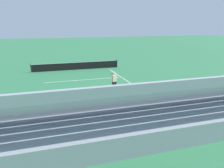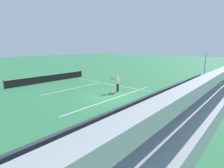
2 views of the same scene
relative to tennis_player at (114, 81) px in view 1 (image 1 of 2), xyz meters
The scene contains 14 objects.
ground_plane 2.08m from the tennis_player, 157.83° to the right, with size 160.00×160.00×0.00m, color #337A4C.
court_baseline_white 2.29m from the tennis_player, 145.17° to the right, with size 12.00×0.10×0.01m, color white.
court_sideline_white 4.16m from the tennis_player, 54.20° to the left, with size 0.10×12.00×0.01m, color white.
court_service_line_white 5.17m from the tennis_player, 109.90° to the left, with size 8.22×0.10×0.01m, color white.
back_wall_sponsor_board 5.32m from the tennis_player, 109.17° to the right, with size 25.83×0.25×1.10m.
bleacher_stand 7.84m from the tennis_player, 102.78° to the right, with size 24.54×4.00×3.85m.
tennis_player is the anchor object (origin of this frame).
ball_box_cardboard 1.31m from the tennis_player, behind, with size 0.40×0.30×0.26m, color #A87F51.
tennis_ball_far_right 3.20m from the tennis_player, 41.34° to the right, with size 0.07×0.07×0.07m, color #CCE533.
tennis_ball_midcourt 3.35m from the tennis_player, behind, with size 0.07×0.07×0.07m, color #CCE533.
tennis_ball_stray_back 2.39m from the tennis_player, 68.80° to the left, with size 0.07×0.07×0.07m, color #CCE533.
tennis_ball_by_box 2.97m from the tennis_player, 31.61° to the right, with size 0.07×0.07×0.07m, color #CCE533.
tennis_ball_near_player 2.30m from the tennis_player, 154.56° to the left, with size 0.07×0.07×0.07m, color #CCE533.
tennis_net 10.51m from the tennis_player, 99.50° to the left, with size 11.09×0.09×1.07m.
Camera 1 is at (-3.86, -16.58, 5.67)m, focal length 35.00 mm.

